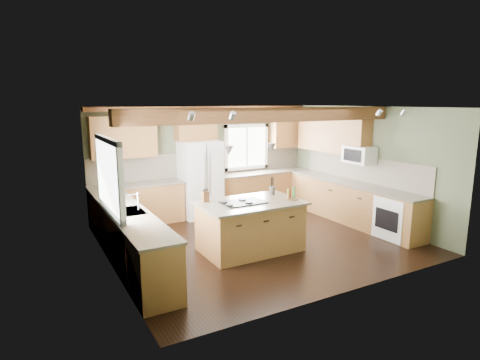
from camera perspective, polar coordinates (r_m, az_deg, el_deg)
floor at (r=8.05m, az=2.52°, el=-8.53°), size 5.60×5.60×0.00m
ceiling at (r=7.58m, az=2.69°, el=10.31°), size 5.60×5.60×0.00m
wall_back at (r=9.90m, az=-4.99°, el=2.92°), size 5.60×0.00×5.60m
wall_left at (r=6.71m, az=-18.24°, el=-1.55°), size 0.00×5.00×5.00m
wall_right at (r=9.46m, az=17.23°, el=2.08°), size 0.00×5.00×5.00m
ceiling_beam at (r=7.26m, az=4.29°, el=9.22°), size 5.55×0.26×0.26m
soffit_trim at (r=9.71m, az=-4.87°, el=10.11°), size 5.55×0.20×0.10m
backsplash_back at (r=9.90m, az=-4.95°, el=2.39°), size 5.58×0.03×0.58m
backsplash_right at (r=9.50m, az=16.92°, el=1.58°), size 0.03×3.70×0.58m
base_cab_back_left at (r=9.21m, az=-14.37°, el=-3.47°), size 2.02×0.60×0.88m
counter_back_left at (r=9.11m, az=-14.51°, el=-0.67°), size 2.06×0.64×0.04m
base_cab_back_right at (r=10.48m, az=3.22°, el=-1.37°), size 2.62×0.60×0.88m
counter_back_right at (r=10.39m, az=3.25°, el=1.11°), size 2.66×0.64×0.04m
base_cab_left at (r=7.05m, az=-15.48°, el=-8.07°), size 0.60×3.70×0.88m
counter_left at (r=6.91m, az=-15.67°, el=-4.46°), size 0.64×3.74×0.04m
base_cab_right at (r=9.45m, az=15.44°, el=-3.15°), size 0.60×3.70×0.88m
counter_right at (r=9.35m, az=15.59°, el=-0.42°), size 0.64×3.74×0.04m
upper_cab_back_left at (r=9.03m, az=-16.26°, el=5.88°), size 1.40×0.35×0.90m
upper_cab_over_fridge at (r=9.53m, az=-6.31°, el=7.72°), size 0.96×0.35×0.70m
upper_cab_right at (r=9.91m, az=12.98°, el=6.47°), size 0.35×2.20×0.90m
upper_cab_back_corner at (r=10.82m, az=6.62°, el=7.05°), size 0.90×0.35×0.90m
window_left at (r=6.71m, az=-18.28°, el=0.63°), size 0.04×1.60×1.05m
window_back at (r=10.36m, az=0.86°, el=4.73°), size 1.10×0.04×1.00m
sink at (r=6.91m, az=-15.68°, el=-4.42°), size 0.50×0.65×0.03m
faucet at (r=6.91m, az=-14.29°, el=-3.10°), size 0.02×0.02×0.28m
dishwasher at (r=5.87m, az=-12.29°, el=-11.97°), size 0.60×0.60×0.84m
oven at (r=8.61m, az=21.44°, el=-5.01°), size 0.60×0.72×0.84m
microwave at (r=9.24m, az=16.59°, el=3.47°), size 0.40×0.70×0.38m
pendant_left at (r=6.88m, az=-1.64°, el=4.22°), size 0.18×0.18×0.16m
pendant_right at (r=7.32m, az=4.47°, el=4.61°), size 0.18×0.18×0.16m
refrigerator at (r=9.50m, az=-5.67°, el=0.12°), size 0.90×0.74×1.80m
island at (r=7.40m, az=1.45°, el=-6.72°), size 1.75×1.08×0.88m
island_top at (r=7.27m, az=1.47°, el=-3.27°), size 1.87×1.19×0.04m
cooktop at (r=7.19m, az=0.47°, el=-3.18°), size 0.76×0.51×0.02m
knife_block at (r=7.26m, az=-4.96°, el=-2.37°), size 0.12×0.10×0.20m
utensil_crock at (r=7.83m, az=4.59°, el=-1.50°), size 0.14×0.14×0.16m
bottle_tray at (r=7.49m, az=7.34°, el=-1.90°), size 0.31×0.31×0.22m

